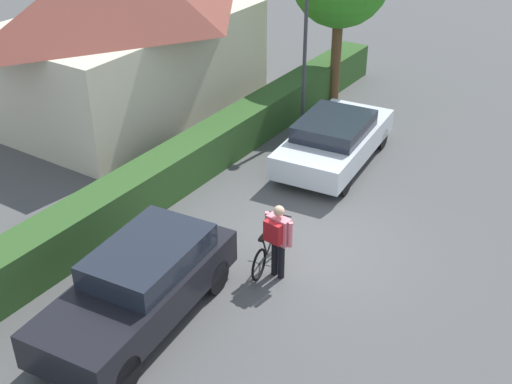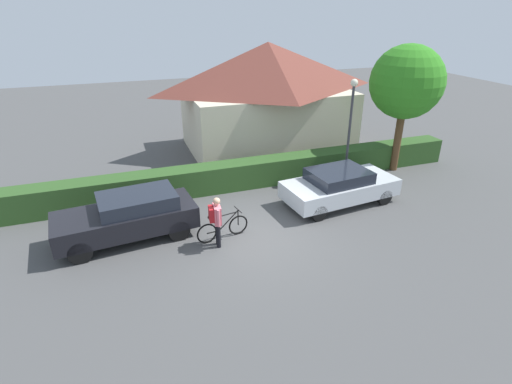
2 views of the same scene
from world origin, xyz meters
The scene contains 8 objects.
ground_plane centered at (0.00, 0.00, 0.00)m, with size 60.00×60.00×0.00m, color #4C4C4C.
hedge_row centered at (0.00, 3.90, 0.52)m, with size 20.40×0.90×1.04m, color #2D5122.
house_distant centered at (3.55, 8.13, 2.57)m, with size 8.01×5.10×5.02m.
parked_car_near centered at (-3.54, 1.35, 0.78)m, with size 4.30×2.08×1.44m.
parked_car_far centered at (3.74, 1.34, 0.68)m, with size 4.27×2.21×1.28m.
bicycle centered at (-0.87, 0.37, 0.37)m, with size 1.70×0.51×0.88m.
person_rider centered at (-1.14, 0.03, 0.96)m, with size 0.39×0.65×1.60m.
street_lamp centered at (4.99, 2.99, 2.66)m, with size 0.28×0.28×4.10m.
Camera 1 is at (-10.11, -5.39, 7.99)m, focal length 46.63 mm.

